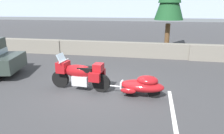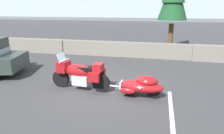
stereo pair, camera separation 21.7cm
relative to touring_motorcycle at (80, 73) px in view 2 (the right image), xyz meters
The scene contains 5 objects.
ground_plane 0.92m from the touring_motorcycle, 13.46° to the left, with size 80.00×80.00×0.00m, color #38383A.
stone_guard_wall 5.73m from the touring_motorcycle, 82.92° to the left, with size 24.00×0.65×0.91m.
touring_motorcycle is the anchor object (origin of this frame).
car_shaped_trailer 2.32m from the touring_motorcycle, ahead, with size 2.22×0.85×0.76m.
parking_stripe_marker 3.59m from the touring_motorcycle, 22.34° to the right, with size 0.12×3.60×0.01m, color silver.
Camera 2 is at (2.16, -7.04, 2.97)m, focal length 33.44 mm.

